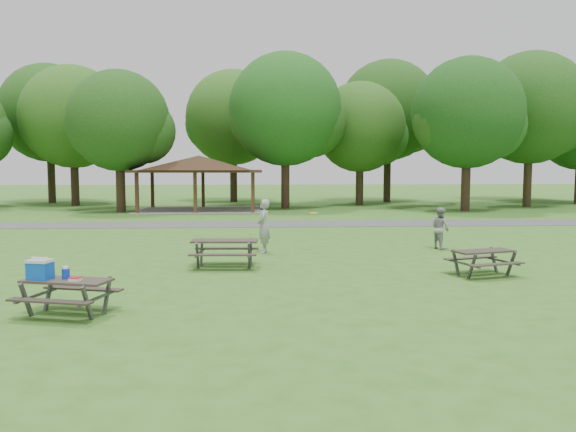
% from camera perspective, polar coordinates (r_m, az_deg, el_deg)
% --- Properties ---
extents(ground, '(160.00, 160.00, 0.00)m').
position_cam_1_polar(ground, '(15.30, -2.91, -6.18)').
color(ground, '#32671D').
rests_on(ground, ground).
extents(asphalt_path, '(120.00, 3.20, 0.02)m').
position_cam_1_polar(asphalt_path, '(29.16, -3.08, -0.83)').
color(asphalt_path, '#474749').
rests_on(asphalt_path, ground).
extents(pavilion, '(8.60, 7.01, 3.76)m').
position_cam_1_polar(pavilion, '(39.21, -9.02, 5.08)').
color(pavilion, '#391E14').
rests_on(pavilion, ground).
extents(tree_row_c, '(8.19, 7.80, 10.67)m').
position_cam_1_polar(tree_row_c, '(46.29, -20.89, 9.10)').
color(tree_row_c, black).
rests_on(tree_row_c, ground).
extents(tree_row_d, '(6.93, 6.60, 9.27)m').
position_cam_1_polar(tree_row_d, '(38.66, -16.66, 8.95)').
color(tree_row_d, black).
rests_on(tree_row_d, ground).
extents(tree_row_e, '(8.40, 8.00, 11.02)m').
position_cam_1_polar(tree_row_e, '(40.28, -0.13, 10.44)').
color(tree_row_e, black).
rests_on(tree_row_e, ground).
extents(tree_row_f, '(7.35, 7.00, 9.55)m').
position_cam_1_polar(tree_row_f, '(44.39, 7.45, 8.67)').
color(tree_row_f, black).
rests_on(tree_row_f, ground).
extents(tree_row_g, '(7.77, 7.40, 10.25)m').
position_cam_1_polar(tree_row_g, '(39.80, 17.89, 9.61)').
color(tree_row_g, black).
rests_on(tree_row_g, ground).
extents(tree_row_h, '(8.61, 8.20, 11.37)m').
position_cam_1_polar(tree_row_h, '(45.46, 23.48, 9.71)').
color(tree_row_h, '#302215').
rests_on(tree_row_h, ground).
extents(tree_deep_a, '(8.40, 8.00, 11.38)m').
position_cam_1_polar(tree_deep_a, '(50.60, -22.97, 9.33)').
color(tree_deep_a, black).
rests_on(tree_deep_a, ground).
extents(tree_deep_b, '(8.40, 8.00, 11.13)m').
position_cam_1_polar(tree_deep_b, '(48.23, -5.48, 9.64)').
color(tree_deep_b, black).
rests_on(tree_deep_b, ground).
extents(tree_deep_c, '(8.82, 8.40, 11.90)m').
position_cam_1_polar(tree_deep_c, '(48.55, 10.25, 10.21)').
color(tree_deep_c, black).
rests_on(tree_deep_c, ground).
extents(tree_deep_d, '(8.40, 8.00, 11.27)m').
position_cam_1_polar(tree_deep_d, '(54.38, 23.46, 8.87)').
color(tree_deep_d, black).
rests_on(tree_deep_d, ground).
extents(picnic_table_near, '(2.03, 1.79, 1.20)m').
position_cam_1_polar(picnic_table_near, '(12.18, -22.30, -6.15)').
color(picnic_table_near, '#312923').
rests_on(picnic_table_near, ground).
extents(picnic_table_middle, '(2.01, 1.65, 0.84)m').
position_cam_1_polar(picnic_table_middle, '(16.73, -6.44, -3.09)').
color(picnic_table_middle, '#322824').
rests_on(picnic_table_middle, ground).
extents(picnic_table_far, '(1.96, 1.74, 0.72)m').
position_cam_1_polar(picnic_table_far, '(16.27, 19.24, -3.89)').
color(picnic_table_far, '#2D2620').
rests_on(picnic_table_far, ground).
extents(frisbee_in_flight, '(0.32, 0.32, 0.02)m').
position_cam_1_polar(frisbee_in_flight, '(19.59, 2.61, 0.31)').
color(frisbee_in_flight, yellow).
rests_on(frisbee_in_flight, ground).
extents(frisbee_thrower, '(0.50, 0.71, 1.86)m').
position_cam_1_polar(frisbee_thrower, '(19.36, -2.51, -1.04)').
color(frisbee_thrower, '#959597').
rests_on(frisbee_thrower, ground).
extents(frisbee_catcher, '(0.80, 0.89, 1.51)m').
position_cam_1_polar(frisbee_catcher, '(21.06, 15.20, -1.20)').
color(frisbee_catcher, gray).
rests_on(frisbee_catcher, ground).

